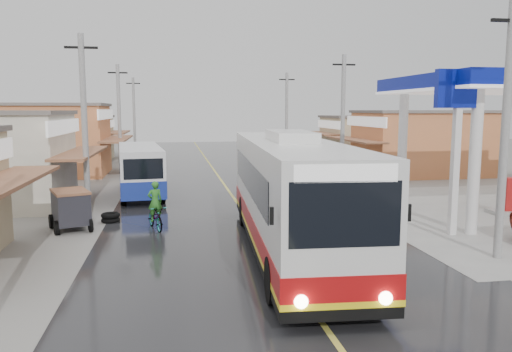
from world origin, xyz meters
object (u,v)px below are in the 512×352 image
object	(u,v)px
coach_bus	(290,194)
cyclist	(155,214)
tyre_stack	(111,218)
second_bus	(140,169)
tricycle_near	(70,207)

from	to	relation	value
coach_bus	cyclist	distance (m)	6.10
coach_bus	tyre_stack	bearing A→B (deg)	143.02
second_bus	tricycle_near	size ratio (longest dim) A/B	3.72
coach_bus	tyre_stack	xyz separation A→B (m)	(-6.47, 5.49, -1.74)
cyclist	tyre_stack	bearing A→B (deg)	123.19
tricycle_near	tyre_stack	distance (m)	1.89
second_bus	cyclist	xyz separation A→B (m)	(1.09, -8.50, -0.82)
cyclist	second_bus	bearing A→B (deg)	80.55
second_bus	tricycle_near	world-z (taller)	second_bus
cyclist	tyre_stack	distance (m)	2.56
cyclist	tricycle_near	world-z (taller)	cyclist
coach_bus	tyre_stack	size ratio (longest dim) A/B	16.44
coach_bus	second_bus	bearing A→B (deg)	117.80
tricycle_near	tyre_stack	bearing A→B (deg)	17.28
coach_bus	tricycle_near	world-z (taller)	coach_bus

